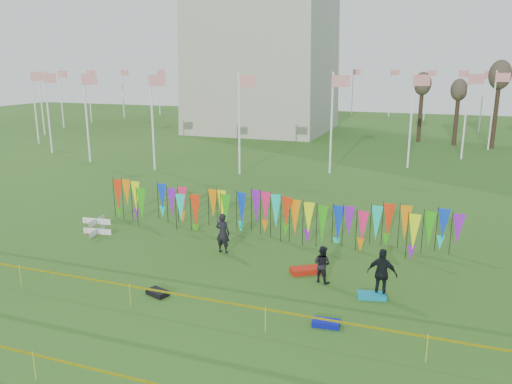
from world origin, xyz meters
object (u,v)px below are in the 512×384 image
(kite_bag_teal, at_px, (372,296))
(person_right, at_px, (382,274))
(kite_bag_blue, at_px, (326,323))
(kite_bag_black, at_px, (158,293))
(box_kite, at_px, (97,226))
(kite_bag_red, at_px, (306,270))
(person_left, at_px, (223,233))
(person_mid, at_px, (322,264))

(kite_bag_teal, bearing_deg, person_right, 30.31)
(person_right, bearing_deg, kite_bag_teal, 37.34)
(kite_bag_blue, bearing_deg, kite_bag_black, 179.21)
(box_kite, relative_size, kite_bag_red, 0.69)
(person_right, bearing_deg, person_left, -9.77)
(kite_bag_red, bearing_deg, box_kite, 174.31)
(kite_bag_blue, bearing_deg, box_kite, 158.50)
(kite_bag_teal, bearing_deg, person_left, 161.17)
(kite_bag_red, height_order, kite_bag_teal, kite_bag_red)
(person_right, bearing_deg, kite_bag_black, 25.66)
(kite_bag_red, distance_m, kite_bag_teal, 3.24)
(box_kite, bearing_deg, person_left, -0.96)
(box_kite, distance_m, kite_bag_black, 8.32)
(kite_bag_blue, distance_m, kite_bag_red, 4.39)
(person_right, bearing_deg, person_mid, -7.26)
(kite_bag_blue, relative_size, kite_bag_red, 0.72)
(box_kite, xyz_separation_m, kite_bag_black, (6.59, -5.08, -0.34))
(person_mid, distance_m, kite_bag_blue, 3.59)
(person_mid, height_order, person_right, person_right)
(person_left, distance_m, kite_bag_teal, 7.60)
(box_kite, height_order, person_left, person_left)
(person_left, bearing_deg, kite_bag_red, 170.14)
(person_left, distance_m, person_right, 7.80)
(person_left, height_order, kite_bag_red, person_left)
(box_kite, xyz_separation_m, person_right, (14.60, -2.37, 0.52))
(box_kite, distance_m, person_left, 7.16)
(person_right, distance_m, kite_bag_black, 8.50)
(person_left, bearing_deg, kite_bag_blue, 143.40)
(person_mid, xyz_separation_m, kite_bag_teal, (2.09, -0.80, -0.66))
(kite_bag_blue, relative_size, kite_bag_black, 1.09)
(kite_bag_blue, xyz_separation_m, kite_bag_black, (-6.52, 0.09, 0.00))
(person_mid, bearing_deg, person_left, 1.08)
(box_kite, bearing_deg, kite_bag_blue, -21.50)
(box_kite, distance_m, kite_bag_blue, 14.10)
(kite_bag_teal, bearing_deg, box_kite, 169.85)
(person_mid, bearing_deg, person_right, -175.24)
(kite_bag_blue, height_order, kite_bag_black, kite_bag_black)
(person_left, xyz_separation_m, kite_bag_blue, (5.97, -5.05, -0.85))
(person_mid, bearing_deg, kite_bag_black, 49.64)
(person_left, distance_m, kite_bag_red, 4.43)
(box_kite, relative_size, person_mid, 0.58)
(kite_bag_black, bearing_deg, kite_bag_teal, 18.11)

